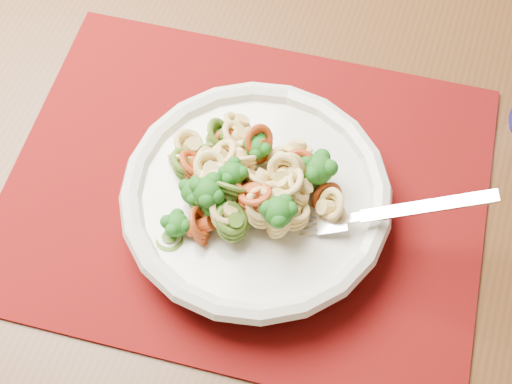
# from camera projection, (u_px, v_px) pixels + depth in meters

# --- Properties ---
(dining_table) EXTENTS (1.50, 1.00, 0.77)m
(dining_table) POSITION_uv_depth(u_px,v_px,m) (288.00, 172.00, 0.79)
(dining_table) COLOR #4C2D15
(dining_table) RESTS_ON ground
(placemat) EXTENTS (0.45, 0.36, 0.00)m
(placemat) POSITION_uv_depth(u_px,v_px,m) (246.00, 190.00, 0.66)
(placemat) COLOR #60040B
(placemat) RESTS_ON dining_table
(pasta_bowl) EXTENTS (0.24, 0.24, 0.05)m
(pasta_bowl) POSITION_uv_depth(u_px,v_px,m) (256.00, 198.00, 0.63)
(pasta_bowl) COLOR beige
(pasta_bowl) RESTS_ON placemat
(pasta_broccoli_heap) EXTENTS (0.20, 0.20, 0.06)m
(pasta_broccoli_heap) POSITION_uv_depth(u_px,v_px,m) (256.00, 189.00, 0.61)
(pasta_broccoli_heap) COLOR tan
(pasta_broccoli_heap) RESTS_ON pasta_bowl
(fork) EXTENTS (0.18, 0.07, 0.08)m
(fork) POSITION_uv_depth(u_px,v_px,m) (332.00, 221.00, 0.60)
(fork) COLOR silver
(fork) RESTS_ON pasta_bowl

